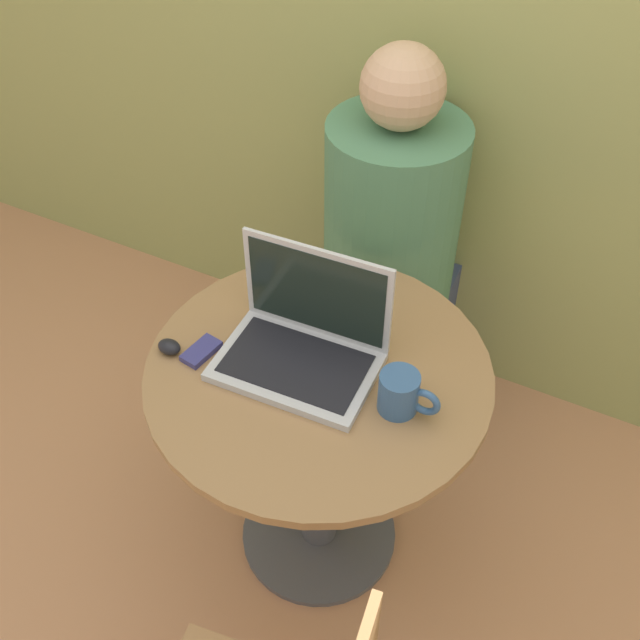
{
  "coord_description": "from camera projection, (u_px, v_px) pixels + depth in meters",
  "views": [
    {
      "loc": [
        0.52,
        -1.02,
        2.0
      ],
      "look_at": [
        -0.02,
        0.05,
        0.83
      ],
      "focal_mm": 42.0,
      "sensor_mm": 36.0,
      "label": 1
    }
  ],
  "objects": [
    {
      "name": "laptop",
      "position": [
        303.0,
        340.0,
        1.69
      ],
      "size": [
        0.37,
        0.26,
        0.27
      ],
      "color": "#B7B7BC",
      "rests_on": "round_table"
    },
    {
      "name": "round_table",
      "position": [
        319.0,
        425.0,
        1.85
      ],
      "size": [
        0.8,
        0.8,
        0.73
      ],
      "color": "#4C4C51",
      "rests_on": "ground_plane"
    },
    {
      "name": "coffee_cup",
      "position": [
        401.0,
        393.0,
        1.59
      ],
      "size": [
        0.14,
        0.09,
        0.1
      ],
      "color": "#335684",
      "rests_on": "round_table"
    },
    {
      "name": "computer_mouse",
      "position": [
        169.0,
        347.0,
        1.73
      ],
      "size": [
        0.06,
        0.04,
        0.03
      ],
      "color": "black",
      "rests_on": "round_table"
    },
    {
      "name": "cell_phone",
      "position": [
        201.0,
        351.0,
        1.73
      ],
      "size": [
        0.06,
        0.1,
        0.02
      ],
      "color": "navy",
      "rests_on": "round_table"
    },
    {
      "name": "person_seated",
      "position": [
        395.0,
        260.0,
        2.34
      ],
      "size": [
        0.4,
        0.62,
        1.22
      ],
      "color": "#3D4766",
      "rests_on": "ground_plane"
    },
    {
      "name": "ground_plane",
      "position": [
        319.0,
        534.0,
        2.21
      ],
      "size": [
        12.0,
        12.0,
        0.0
      ],
      "primitive_type": "plane",
      "color": "tan"
    }
  ]
}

